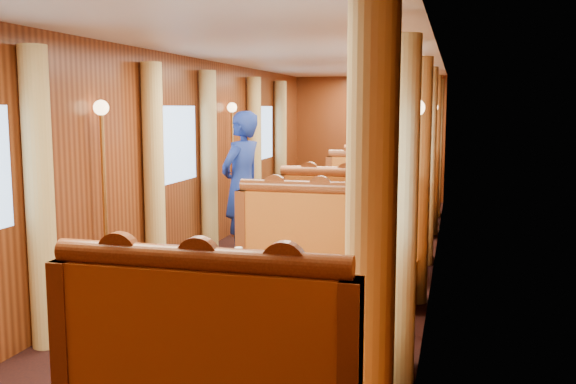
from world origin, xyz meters
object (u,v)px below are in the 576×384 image
(tea_tray, at_px, (254,304))
(steward, at_px, (242,185))
(teapot_left, at_px, (239,294))
(fruit_plate, at_px, (319,313))
(table_mid, at_px, (363,244))
(rose_vase_far, at_px, (395,167))
(passenger, at_px, (372,202))
(banquette_far_aft, at_px, (399,190))
(teapot_right, at_px, (262,300))
(banquette_mid_fwd, at_px, (348,261))
(table_far, at_px, (393,200))
(rose_vase_mid, at_px, (367,195))
(banquette_near_aft, at_px, (315,306))
(banquette_mid_aft, at_px, (374,224))
(banquette_far_fwd, at_px, (387,206))
(table_near, at_px, (278,366))
(teapot_back, at_px, (265,288))

(tea_tray, relative_size, steward, 0.18)
(teapot_left, xyz_separation_m, fruit_plate, (0.49, -0.08, -0.04))
(table_mid, xyz_separation_m, steward, (-1.61, 0.57, 0.54))
(rose_vase_far, height_order, passenger, passenger)
(fruit_plate, distance_m, steward, 4.64)
(banquette_far_aft, xyz_separation_m, teapot_right, (-0.06, -8.15, 0.39))
(banquette_mid_fwd, distance_m, table_far, 4.51)
(banquette_mid_fwd, height_order, teapot_left, banquette_mid_fwd)
(tea_tray, bearing_deg, rose_vase_mid, 87.46)
(banquette_near_aft, distance_m, rose_vase_far, 5.98)
(table_mid, bearing_deg, tea_tray, -92.00)
(banquette_mid_aft, xyz_separation_m, fruit_plate, (0.28, -4.67, 0.35))
(banquette_mid_fwd, distance_m, teapot_right, 2.65)
(banquette_far_aft, xyz_separation_m, steward, (-1.61, -3.94, 0.50))
(table_far, bearing_deg, passenger, -90.00)
(banquette_far_fwd, relative_size, tea_tray, 3.94)
(table_far, distance_m, teapot_right, 7.15)
(teapot_right, distance_m, passenger, 4.41)
(table_mid, height_order, rose_vase_mid, rose_vase_mid)
(table_mid, distance_m, rose_vase_mid, 0.55)
(tea_tray, distance_m, fruit_plate, 0.41)
(table_mid, xyz_separation_m, banquette_mid_fwd, (0.00, -1.01, 0.05))
(rose_vase_far, bearing_deg, rose_vase_mid, -89.63)
(table_mid, bearing_deg, rose_vase_mid, 34.48)
(rose_vase_mid, bearing_deg, fruit_plate, -86.23)
(banquette_mid_aft, height_order, teapot_right, banquette_mid_aft)
(table_mid, distance_m, tea_tray, 3.58)
(teapot_right, bearing_deg, table_near, 45.80)
(table_mid, relative_size, banquette_mid_fwd, 0.78)
(teapot_left, height_order, passenger, passenger)
(teapot_right, bearing_deg, teapot_left, 137.09)
(table_mid, relative_size, rose_vase_far, 2.92)
(steward, bearing_deg, banquette_far_fwd, 158.67)
(banquette_far_fwd, relative_size, teapot_left, 8.67)
(banquette_mid_fwd, height_order, rose_vase_mid, banquette_mid_fwd)
(teapot_left, bearing_deg, banquette_near_aft, 76.40)
(table_near, bearing_deg, rose_vase_far, 89.90)
(teapot_left, bearing_deg, teapot_back, 55.15)
(banquette_far_aft, relative_size, rose_vase_mid, 3.72)
(banquette_far_fwd, bearing_deg, table_near, -90.00)
(banquette_far_aft, bearing_deg, passenger, -90.00)
(fruit_plate, relative_size, rose_vase_far, 0.65)
(banquette_near_aft, relative_size, table_far, 1.28)
(banquette_mid_aft, xyz_separation_m, rose_vase_far, (0.01, 2.46, 0.50))
(banquette_far_aft, xyz_separation_m, teapot_left, (-0.22, -8.09, 0.39))
(tea_tray, distance_m, teapot_left, 0.11)
(banquette_far_fwd, relative_size, passenger, 1.76)
(teapot_back, height_order, passenger, passenger)
(banquette_far_aft, distance_m, teapot_back, 7.93)
(table_far, distance_m, fruit_plate, 7.17)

